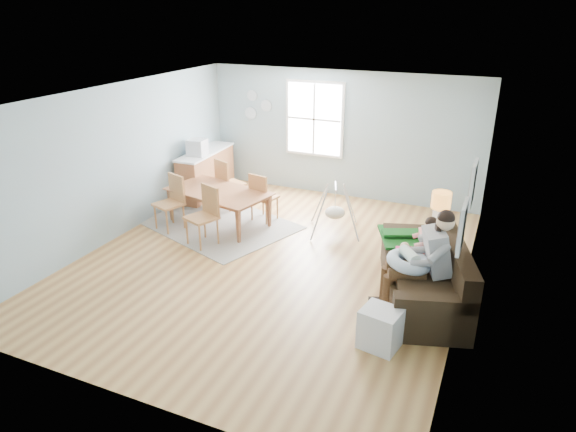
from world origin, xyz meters
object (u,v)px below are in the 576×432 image
at_px(chair_nw, 227,181).
at_px(chair_sw, 172,198).
at_px(sofa, 427,277).
at_px(chair_ne, 262,194).
at_px(counter, 206,173).
at_px(baby_swing, 335,212).
at_px(chair_se, 206,211).
at_px(floor_lamp, 440,208).
at_px(toddler, 422,241).
at_px(dining_table, 218,208).
at_px(storage_cube, 380,328).
at_px(monitor, 197,147).
at_px(father, 423,258).

bearing_deg(chair_nw, chair_sw, -109.27).
height_order(sofa, chair_ne, chair_ne).
xyz_separation_m(chair_ne, counter, (-1.80, 0.90, -0.06)).
bearing_deg(baby_swing, chair_se, -144.99).
distance_m(counter, baby_swing, 3.36).
relative_size(floor_lamp, chair_ne, 1.44).
xyz_separation_m(toddler, dining_table, (-3.97, 0.92, -0.46)).
bearing_deg(storage_cube, chair_ne, 136.08).
height_order(chair_se, monitor, monitor).
bearing_deg(sofa, chair_nw, 156.38).
bearing_deg(dining_table, chair_ne, 46.14).
distance_m(monitor, baby_swing, 3.35).
xyz_separation_m(father, chair_se, (-3.83, 0.68, -0.20)).
xyz_separation_m(toddler, monitor, (-5.04, 1.95, 0.36)).
bearing_deg(storage_cube, chair_se, 154.32).
height_order(father, dining_table, father).
bearing_deg(floor_lamp, chair_se, -174.87).
xyz_separation_m(dining_table, baby_swing, (2.16, 0.55, 0.07)).
relative_size(father, toddler, 1.63).
distance_m(floor_lamp, baby_swing, 2.32).
bearing_deg(storage_cube, floor_lamp, 80.80).
relative_size(sofa, baby_swing, 2.21).
bearing_deg(floor_lamp, toddler, -107.53).
bearing_deg(chair_ne, storage_cube, -43.92).
distance_m(toddler, chair_nw, 4.55).
relative_size(chair_ne, counter, 0.54).
bearing_deg(storage_cube, chair_sw, 155.55).
distance_m(storage_cube, dining_table, 4.54).
height_order(chair_sw, counter, chair_sw).
distance_m(sofa, chair_se, 3.90).
bearing_deg(chair_nw, monitor, 164.36).
distance_m(toddler, dining_table, 4.10).
bearing_deg(monitor, chair_sw, -75.66).
distance_m(sofa, chair_nw, 4.77).
relative_size(storage_cube, monitor, 1.35).
bearing_deg(chair_ne, baby_swing, 3.21).
distance_m(toddler, counter, 5.57).
distance_m(sofa, storage_cube, 1.43).
distance_m(toddler, baby_swing, 2.36).
bearing_deg(toddler, baby_swing, 140.71).
xyz_separation_m(storage_cube, baby_swing, (-1.62, 3.05, 0.15)).
relative_size(dining_table, counter, 1.08).
bearing_deg(chair_se, baby_swing, 35.01).
bearing_deg(toddler, storage_cube, -96.58).
bearing_deg(storage_cube, monitor, 144.00).
bearing_deg(sofa, chair_se, 175.35).
bearing_deg(father, storage_cube, -105.81).
bearing_deg(counter, dining_table, -51.11).
xyz_separation_m(sofa, chair_sw, (-4.80, 0.64, 0.26)).
xyz_separation_m(counter, baby_swing, (3.26, -0.81, -0.10)).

